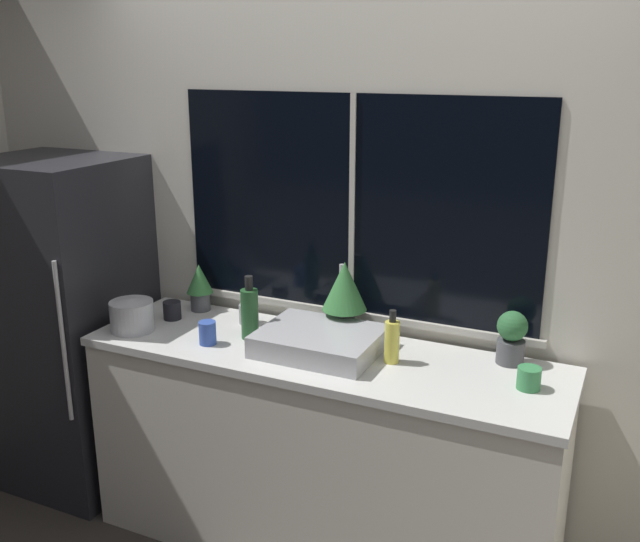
{
  "coord_description": "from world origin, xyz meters",
  "views": [
    {
      "loc": [
        1.15,
        -2.18,
        2.11
      ],
      "look_at": [
        -0.0,
        0.29,
        1.29
      ],
      "focal_mm": 40.0,
      "sensor_mm": 36.0,
      "label": 1
    }
  ],
  "objects_px": {
    "potted_plant_right": "(512,336)",
    "mug_green": "(529,378)",
    "sink": "(320,341)",
    "kettle": "(132,315)",
    "potted_plant_left": "(200,284)",
    "soap_bottle": "(392,341)",
    "mug_blue": "(208,333)",
    "refrigerator": "(66,324)",
    "potted_plant_center": "(345,290)",
    "mug_grey": "(248,314)",
    "bottle_tall": "(250,312)",
    "mug_black": "(172,310)"
  },
  "relations": [
    {
      "from": "potted_plant_right",
      "to": "mug_green",
      "type": "bearing_deg",
      "value": -62.57
    },
    {
      "from": "bottle_tall",
      "to": "mug_grey",
      "type": "distance_m",
      "value": 0.2
    },
    {
      "from": "kettle",
      "to": "mug_black",
      "type": "bearing_deg",
      "value": 69.34
    },
    {
      "from": "potted_plant_center",
      "to": "soap_bottle",
      "type": "height_order",
      "value": "potted_plant_center"
    },
    {
      "from": "mug_blue",
      "to": "bottle_tall",
      "type": "bearing_deg",
      "value": 46.21
    },
    {
      "from": "potted_plant_left",
      "to": "bottle_tall",
      "type": "distance_m",
      "value": 0.45
    },
    {
      "from": "potted_plant_center",
      "to": "mug_green",
      "type": "distance_m",
      "value": 0.86
    },
    {
      "from": "refrigerator",
      "to": "mug_blue",
      "type": "distance_m",
      "value": 0.96
    },
    {
      "from": "potted_plant_right",
      "to": "kettle",
      "type": "relative_size",
      "value": 1.13
    },
    {
      "from": "refrigerator",
      "to": "potted_plant_center",
      "type": "xyz_separation_m",
      "value": [
        1.42,
        0.21,
        0.32
      ]
    },
    {
      "from": "soap_bottle",
      "to": "mug_black",
      "type": "distance_m",
      "value": 1.09
    },
    {
      "from": "mug_black",
      "to": "potted_plant_center",
      "type": "bearing_deg",
      "value": 11.14
    },
    {
      "from": "potted_plant_right",
      "to": "mug_blue",
      "type": "distance_m",
      "value": 1.25
    },
    {
      "from": "soap_bottle",
      "to": "mug_green",
      "type": "distance_m",
      "value": 0.54
    },
    {
      "from": "soap_bottle",
      "to": "mug_green",
      "type": "bearing_deg",
      "value": -1.42
    },
    {
      "from": "potted_plant_left",
      "to": "kettle",
      "type": "height_order",
      "value": "potted_plant_left"
    },
    {
      "from": "sink",
      "to": "potted_plant_center",
      "type": "xyz_separation_m",
      "value": [
        0.02,
        0.21,
        0.16
      ]
    },
    {
      "from": "refrigerator",
      "to": "kettle",
      "type": "height_order",
      "value": "refrigerator"
    },
    {
      "from": "potted_plant_left",
      "to": "bottle_tall",
      "type": "height_order",
      "value": "bottle_tall"
    },
    {
      "from": "bottle_tall",
      "to": "potted_plant_left",
      "type": "bearing_deg",
      "value": 152.42
    },
    {
      "from": "potted_plant_left",
      "to": "mug_green",
      "type": "bearing_deg",
      "value": -7.39
    },
    {
      "from": "potted_plant_center",
      "to": "mug_grey",
      "type": "bearing_deg",
      "value": -172.89
    },
    {
      "from": "bottle_tall",
      "to": "sink",
      "type": "bearing_deg",
      "value": -0.41
    },
    {
      "from": "potted_plant_center",
      "to": "kettle",
      "type": "xyz_separation_m",
      "value": [
        -0.87,
        -0.35,
        -0.13
      ]
    },
    {
      "from": "refrigerator",
      "to": "sink",
      "type": "distance_m",
      "value": 1.42
    },
    {
      "from": "sink",
      "to": "mug_black",
      "type": "distance_m",
      "value": 0.79
    },
    {
      "from": "potted_plant_right",
      "to": "mug_black",
      "type": "distance_m",
      "value": 1.53
    },
    {
      "from": "potted_plant_right",
      "to": "mug_green",
      "type": "relative_size",
      "value": 2.5
    },
    {
      "from": "potted_plant_right",
      "to": "bottle_tall",
      "type": "height_order",
      "value": "bottle_tall"
    },
    {
      "from": "potted_plant_left",
      "to": "mug_grey",
      "type": "relative_size",
      "value": 2.56
    },
    {
      "from": "refrigerator",
      "to": "potted_plant_center",
      "type": "height_order",
      "value": "refrigerator"
    },
    {
      "from": "kettle",
      "to": "potted_plant_center",
      "type": "bearing_deg",
      "value": 21.89
    },
    {
      "from": "potted_plant_left",
      "to": "mug_black",
      "type": "height_order",
      "value": "potted_plant_left"
    },
    {
      "from": "potted_plant_left",
      "to": "mug_black",
      "type": "distance_m",
      "value": 0.19
    },
    {
      "from": "refrigerator",
      "to": "mug_blue",
      "type": "bearing_deg",
      "value": -8.22
    },
    {
      "from": "refrigerator",
      "to": "mug_green",
      "type": "distance_m",
      "value": 2.25
    },
    {
      "from": "sink",
      "to": "potted_plant_left",
      "type": "height_order",
      "value": "sink"
    },
    {
      "from": "potted_plant_left",
      "to": "mug_green",
      "type": "relative_size",
      "value": 2.62
    },
    {
      "from": "potted_plant_left",
      "to": "kettle",
      "type": "relative_size",
      "value": 1.18
    },
    {
      "from": "mug_grey",
      "to": "potted_plant_right",
      "type": "bearing_deg",
      "value": 2.77
    },
    {
      "from": "refrigerator",
      "to": "mug_green",
      "type": "relative_size",
      "value": 19.03
    },
    {
      "from": "mug_green",
      "to": "sink",
      "type": "bearing_deg",
      "value": -179.59
    },
    {
      "from": "potted_plant_center",
      "to": "soap_bottle",
      "type": "xyz_separation_m",
      "value": [
        0.29,
        -0.19,
        -0.12
      ]
    },
    {
      "from": "sink",
      "to": "mug_blue",
      "type": "xyz_separation_m",
      "value": [
        -0.46,
        -0.13,
        0.0
      ]
    },
    {
      "from": "sink",
      "to": "soap_bottle",
      "type": "xyz_separation_m",
      "value": [
        0.31,
        0.02,
        0.05
      ]
    },
    {
      "from": "soap_bottle",
      "to": "mug_grey",
      "type": "height_order",
      "value": "soap_bottle"
    },
    {
      "from": "sink",
      "to": "mug_grey",
      "type": "relative_size",
      "value": 5.48
    },
    {
      "from": "potted_plant_center",
      "to": "potted_plant_right",
      "type": "relative_size",
      "value": 1.53
    },
    {
      "from": "sink",
      "to": "kettle",
      "type": "height_order",
      "value": "sink"
    },
    {
      "from": "sink",
      "to": "kettle",
      "type": "bearing_deg",
      "value": -170.64
    }
  ]
}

